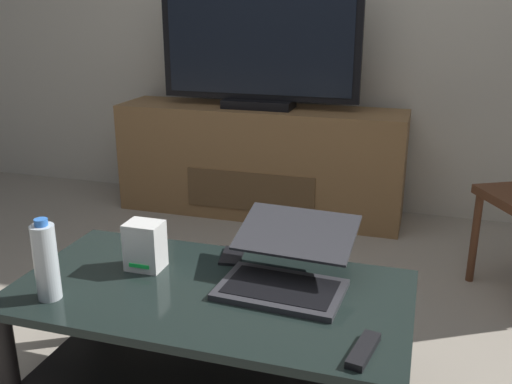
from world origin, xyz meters
name	(u,v)px	position (x,y,z in m)	size (l,w,h in m)	color
coffee_table	(211,327)	(0.01, -0.01, 0.30)	(1.21, 0.62, 0.43)	black
media_cabinet	(260,161)	(-0.37, 1.79, 0.33)	(1.74, 0.41, 0.67)	olive
television	(259,46)	(-0.37, 1.77, 1.02)	(1.18, 0.20, 0.74)	black
laptop	(287,266)	(0.23, 0.10, 0.49)	(0.39, 0.42, 0.17)	#333338
router_box	(145,246)	(-0.24, 0.07, 0.51)	(0.12, 0.10, 0.16)	white
water_bottle_near	(46,261)	(-0.42, -0.20, 0.55)	(0.07, 0.07, 0.25)	silver
cell_phone	(232,256)	(0.00, 0.22, 0.44)	(0.07, 0.14, 0.01)	black
tv_remote	(364,350)	(0.50, -0.21, 0.44)	(0.04, 0.16, 0.02)	black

